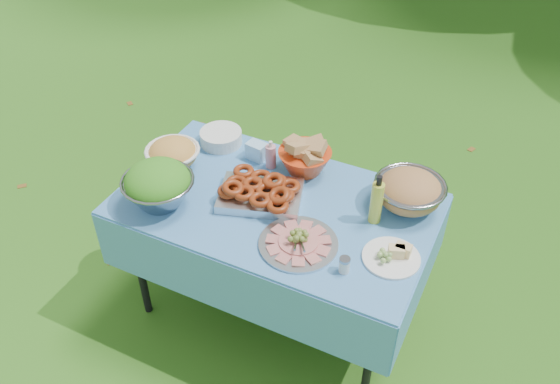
% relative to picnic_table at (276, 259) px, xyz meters
% --- Properties ---
extents(ground, '(80.00, 80.00, 0.00)m').
position_rel_picnic_table_xyz_m(ground, '(0.00, 0.00, -0.38)').
color(ground, '#133309').
rests_on(ground, ground).
extents(picnic_table, '(1.46, 0.86, 0.76)m').
position_rel_picnic_table_xyz_m(picnic_table, '(0.00, 0.00, 0.00)').
color(picnic_table, '#84CDFF').
rests_on(picnic_table, ground).
extents(salad_bowl, '(0.35, 0.35, 0.22)m').
position_rel_picnic_table_xyz_m(salad_bowl, '(-0.48, -0.23, 0.49)').
color(salad_bowl, gray).
rests_on(salad_bowl, picnic_table).
extents(pasta_bowl_white, '(0.33, 0.33, 0.15)m').
position_rel_picnic_table_xyz_m(pasta_bowl_white, '(-0.59, 0.03, 0.46)').
color(pasta_bowl_white, white).
rests_on(pasta_bowl_white, picnic_table).
extents(plate_stack, '(0.24, 0.24, 0.07)m').
position_rel_picnic_table_xyz_m(plate_stack, '(-0.47, 0.31, 0.42)').
color(plate_stack, white).
rests_on(plate_stack, picnic_table).
extents(wipes_box, '(0.11, 0.09, 0.09)m').
position_rel_picnic_table_xyz_m(wipes_box, '(-0.24, 0.28, 0.43)').
color(wipes_box, '#9DD1F8').
rests_on(wipes_box, picnic_table).
extents(sanitizer_bottle, '(0.06, 0.06, 0.15)m').
position_rel_picnic_table_xyz_m(sanitizer_bottle, '(-0.15, 0.24, 0.46)').
color(sanitizer_bottle, pink).
rests_on(sanitizer_bottle, picnic_table).
extents(bread_bowl, '(0.32, 0.32, 0.18)m').
position_rel_picnic_table_xyz_m(bread_bowl, '(0.02, 0.29, 0.47)').
color(bread_bowl, red).
rests_on(bread_bowl, picnic_table).
extents(pasta_bowl_steel, '(0.43, 0.43, 0.17)m').
position_rel_picnic_table_xyz_m(pasta_bowl_steel, '(0.56, 0.26, 0.47)').
color(pasta_bowl_steel, gray).
rests_on(pasta_bowl_steel, picnic_table).
extents(fried_tray, '(0.45, 0.37, 0.09)m').
position_rel_picnic_table_xyz_m(fried_tray, '(-0.07, -0.01, 0.43)').
color(fried_tray, silver).
rests_on(fried_tray, picnic_table).
extents(charcuterie_platter, '(0.44, 0.44, 0.08)m').
position_rel_picnic_table_xyz_m(charcuterie_platter, '(0.21, -0.20, 0.42)').
color(charcuterie_platter, silver).
rests_on(charcuterie_platter, picnic_table).
extents(oil_bottle, '(0.06, 0.06, 0.25)m').
position_rel_picnic_table_xyz_m(oil_bottle, '(0.45, 0.09, 0.51)').
color(oil_bottle, gold).
rests_on(oil_bottle, picnic_table).
extents(cheese_plate, '(0.28, 0.28, 0.07)m').
position_rel_picnic_table_xyz_m(cheese_plate, '(0.60, -0.11, 0.41)').
color(cheese_plate, white).
rests_on(cheese_plate, picnic_table).
extents(shaker, '(0.05, 0.05, 0.07)m').
position_rel_picnic_table_xyz_m(shaker, '(0.44, -0.26, 0.42)').
color(shaker, silver).
rests_on(shaker, picnic_table).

